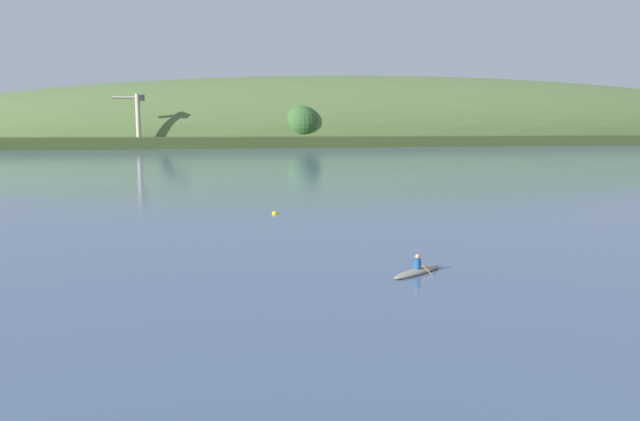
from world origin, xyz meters
TOP-DOWN VIEW (x-y plane):
  - far_shoreline_hill at (81.23, 248.50)m, footprint 556.42×133.07m
  - dockside_crane at (-24.60, 205.36)m, footprint 10.11×3.78m
  - canoe_with_paddler at (10.11, 27.30)m, footprint 3.23×2.68m
  - mooring_buoy_foreground at (5.31, 47.73)m, footprint 0.47×0.47m

SIDE VIEW (x-z plane):
  - mooring_buoy_foreground at x=5.31m, z-range -0.28..0.28m
  - canoe_with_paddler at x=10.11m, z-range -0.41..0.62m
  - far_shoreline_hill at x=81.23m, z-range -27.58..27.81m
  - dockside_crane at x=-24.60m, z-range -0.74..16.54m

